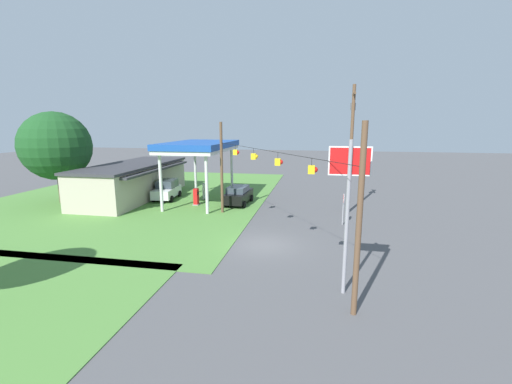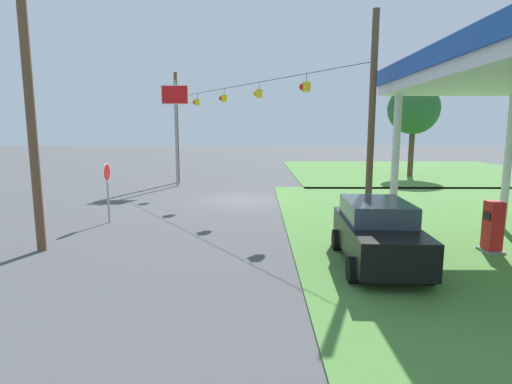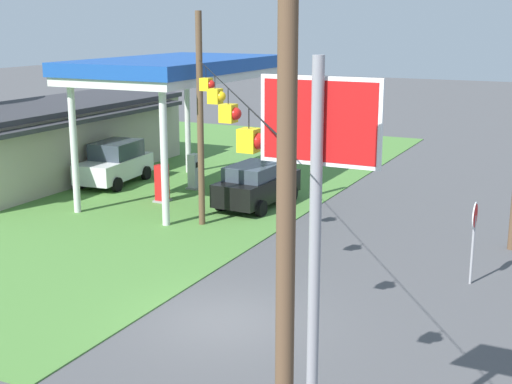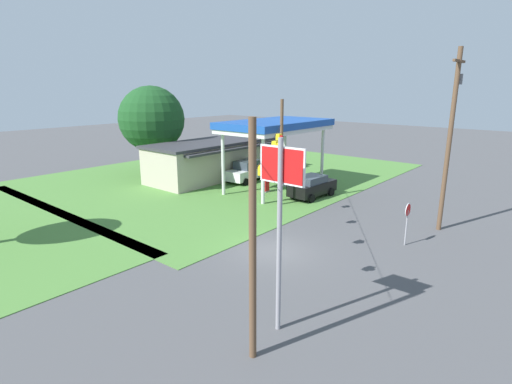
# 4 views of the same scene
# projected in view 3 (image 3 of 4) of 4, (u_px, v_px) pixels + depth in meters

# --- Properties ---
(ground_plane) EXTENTS (160.00, 160.00, 0.00)m
(ground_plane) POSITION_uv_depth(u_px,v_px,m) (224.00, 321.00, 18.55)
(ground_plane) COLOR #4C4C4F
(grass_verge_station_corner) EXTENTS (36.00, 28.00, 0.04)m
(grass_verge_station_corner) POSITION_uv_depth(u_px,v_px,m) (72.00, 171.00, 36.81)
(grass_verge_station_corner) COLOR #4C7F38
(grass_verge_station_corner) RESTS_ON ground
(gas_station_canopy) EXTENTS (10.03, 5.66, 6.04)m
(gas_station_canopy) POSITION_uv_depth(u_px,v_px,m) (176.00, 71.00, 30.47)
(gas_station_canopy) COLOR silver
(gas_station_canopy) RESTS_ON ground
(gas_station_store) EXTENTS (15.25, 6.18, 3.65)m
(gas_station_store) POSITION_uv_depth(u_px,v_px,m) (53.00, 140.00, 35.25)
(gas_station_store) COLOR #B2A893
(gas_station_store) RESTS_ON ground
(fuel_pump_near) EXTENTS (0.71, 0.56, 1.65)m
(fuel_pump_near) POSITION_uv_depth(u_px,v_px,m) (162.00, 184.00, 30.41)
(fuel_pump_near) COLOR gray
(fuel_pump_near) RESTS_ON ground
(fuel_pump_far) EXTENTS (0.71, 0.56, 1.65)m
(fuel_pump_far) POSITION_uv_depth(u_px,v_px,m) (194.00, 173.00, 32.75)
(fuel_pump_far) COLOR gray
(fuel_pump_far) RESTS_ON ground
(car_at_pumps_front) EXTENTS (4.60, 2.28, 1.83)m
(car_at_pumps_front) POSITION_uv_depth(u_px,v_px,m) (257.00, 184.00, 29.68)
(car_at_pumps_front) COLOR black
(car_at_pumps_front) RESTS_ON ground
(car_at_pumps_rear) EXTENTS (4.53, 2.44, 2.03)m
(car_at_pumps_rear) POSITION_uv_depth(u_px,v_px,m) (115.00, 163.00, 33.78)
(car_at_pumps_rear) COLOR white
(car_at_pumps_rear) RESTS_ON ground
(stop_sign_roadside) EXTENTS (0.80, 0.08, 2.50)m
(stop_sign_roadside) POSITION_uv_depth(u_px,v_px,m) (474.00, 225.00, 20.74)
(stop_sign_roadside) COLOR #99999E
(stop_sign_roadside) RESTS_ON ground
(stop_sign_overhead) EXTENTS (0.22, 1.86, 7.16)m
(stop_sign_overhead) POSITION_uv_depth(u_px,v_px,m) (317.00, 201.00, 10.48)
(stop_sign_overhead) COLOR gray
(stop_sign_overhead) RESTS_ON ground
(signal_span_gantry) EXTENTS (15.18, 10.24, 7.95)m
(signal_span_gantry) POSITION_uv_depth(u_px,v_px,m) (222.00, 157.00, 17.52)
(signal_span_gantry) COLOR brown
(signal_span_gantry) RESTS_ON ground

